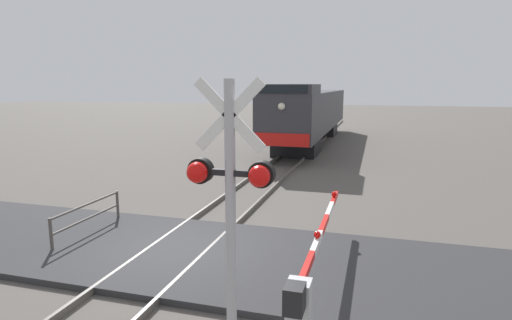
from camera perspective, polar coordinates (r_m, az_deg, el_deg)
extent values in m
plane|color=#514C47|center=(10.69, -10.68, -12.51)|extent=(160.00, 160.00, 0.00)
cube|color=#59544C|center=(10.99, -14.10, -11.59)|extent=(0.08, 80.00, 0.15)
cube|color=#59544C|center=(10.38, -7.06, -12.67)|extent=(0.08, 80.00, 0.15)
cube|color=#2D2D30|center=(10.67, -10.69, -12.14)|extent=(36.00, 4.47, 0.15)
cube|color=black|center=(25.23, 5.55, 1.97)|extent=(2.52, 3.20, 1.05)
cube|color=black|center=(35.45, 8.66, 4.25)|extent=(2.52, 3.20, 1.05)
cube|color=#333338|center=(30.17, 7.45, 6.72)|extent=(2.97, 18.93, 2.57)
cube|color=#333338|center=(22.43, 4.46, 9.54)|extent=(2.91, 3.31, 0.49)
cube|color=black|center=(20.78, 3.50, 9.51)|extent=(2.52, 0.06, 0.39)
cube|color=red|center=(20.94, 3.42, 2.74)|extent=(2.82, 0.08, 0.64)
sphere|color=#F2EACC|center=(20.79, 3.47, 7.24)|extent=(0.36, 0.36, 0.36)
cylinder|color=#ADADB2|center=(5.72, -3.41, -10.38)|extent=(0.14, 0.14, 4.16)
cube|color=white|center=(5.38, -3.60, 6.12)|extent=(0.95, 0.04, 0.95)
cube|color=white|center=(5.38, -3.60, 6.12)|extent=(0.95, 0.04, 0.95)
cube|color=black|center=(5.48, -3.51, -1.73)|extent=(1.04, 0.08, 0.08)
sphere|color=red|center=(5.54, -7.96, -1.67)|extent=(0.28, 0.28, 0.28)
sphere|color=red|center=(5.26, 0.44, -2.21)|extent=(0.28, 0.28, 0.28)
cylinder|color=black|center=(5.65, -7.46, -1.43)|extent=(0.34, 0.14, 0.34)
cylinder|color=black|center=(5.37, 0.79, -1.94)|extent=(0.34, 0.14, 0.34)
cube|color=silver|center=(6.85, 5.74, -20.51)|extent=(0.36, 0.36, 1.20)
cube|color=black|center=(6.30, 5.22, -18.17)|extent=(0.28, 0.36, 0.40)
cube|color=red|center=(7.28, 6.93, -14.13)|extent=(0.10, 1.11, 0.14)
cube|color=white|center=(8.30, 8.19, -11.05)|extent=(0.10, 1.11, 0.14)
cube|color=red|center=(9.33, 9.15, -8.64)|extent=(0.10, 1.11, 0.14)
cube|color=white|center=(10.39, 9.91, -6.71)|extent=(0.10, 1.11, 0.14)
cube|color=red|center=(11.45, 10.53, -5.14)|extent=(0.10, 1.11, 0.14)
sphere|color=red|center=(8.32, 8.29, -9.96)|extent=(0.14, 0.14, 0.14)
sphere|color=red|center=(11.33, 10.50, -4.57)|extent=(0.14, 0.14, 0.14)
cylinder|color=#4C4742|center=(11.42, -25.93, -9.35)|extent=(0.08, 0.08, 0.95)
cylinder|color=#4C4742|center=(13.45, -18.18, -5.96)|extent=(0.08, 0.08, 0.95)
cylinder|color=#4C4742|center=(12.28, -21.86, -5.59)|extent=(0.06, 2.72, 0.06)
cylinder|color=#4C4742|center=(12.39, -21.74, -7.32)|extent=(0.06, 2.72, 0.06)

